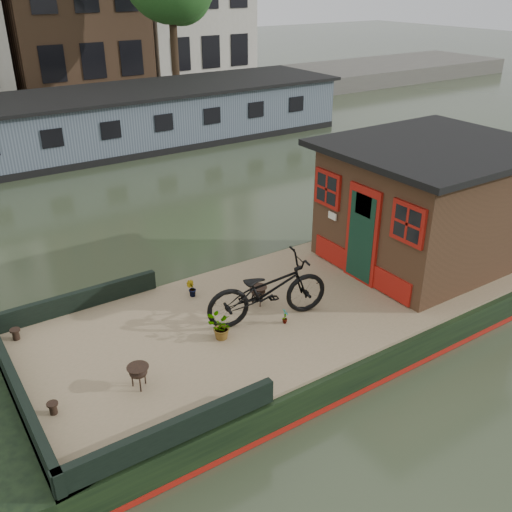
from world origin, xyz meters
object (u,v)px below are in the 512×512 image
bicycle (268,290)px  cabin (428,202)px  brazier_rear (258,295)px  brazier_front (139,377)px

bicycle → cabin: bearing=-75.7°
cabin → bicycle: bearing=-177.5°
cabin → brazier_rear: bearing=175.4°
bicycle → brazier_rear: bicycle is taller
cabin → brazier_front: (-6.60, -0.66, -1.05)m
cabin → brazier_rear: 4.05m
bicycle → brazier_front: bearing=112.6°
cabin → brazier_rear: size_ratio=11.25×
cabin → brazier_front: bearing=-174.3°
bicycle → brazier_front: bicycle is taller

